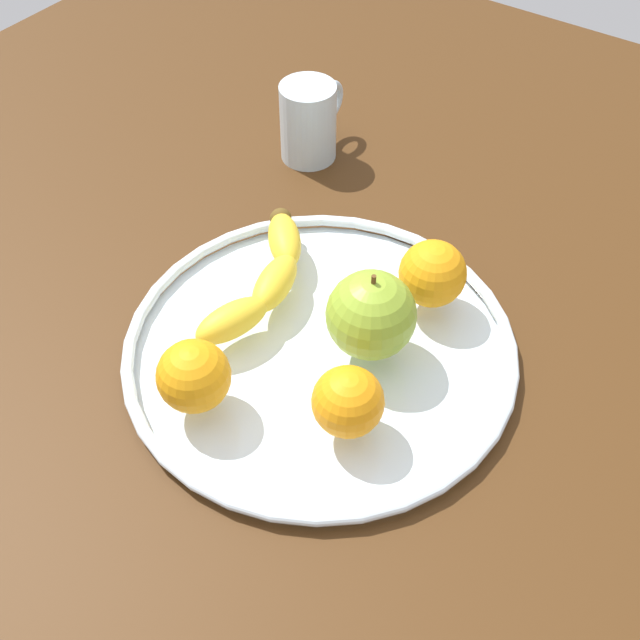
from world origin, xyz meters
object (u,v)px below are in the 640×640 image
at_px(banana, 265,277).
at_px(apple, 371,315).
at_px(orange_back_left, 348,402).
at_px(orange_back_right, 194,376).
at_px(ambient_mug, 309,121).
at_px(fruit_bowl, 320,347).
at_px(orange_front_left, 433,274).

bearing_deg(banana, apple, -104.03).
relative_size(apple, orange_back_left, 1.47).
distance_m(banana, orange_back_right, 0.15).
bearing_deg(orange_back_right, ambient_mug, 20.86).
height_order(apple, orange_back_right, apple).
xyz_separation_m(banana, ambient_mug, (0.23, 0.11, 0.01)).
height_order(orange_back_left, orange_back_right, orange_back_right).
height_order(banana, orange_back_left, orange_back_left).
xyz_separation_m(fruit_bowl, ambient_mug, (0.26, 0.19, 0.04)).
height_order(apple, orange_back_left, apple).
xyz_separation_m(banana, orange_back_right, (-0.14, -0.03, 0.02)).
height_order(banana, ambient_mug, ambient_mug).
bearing_deg(ambient_mug, apple, -135.03).
xyz_separation_m(fruit_bowl, orange_front_left, (0.11, -0.06, 0.04)).
xyz_separation_m(fruit_bowl, banana, (0.03, 0.08, 0.03)).
height_order(orange_front_left, ambient_mug, ambient_mug).
xyz_separation_m(fruit_bowl, orange_back_left, (-0.06, -0.07, 0.04)).
xyz_separation_m(fruit_bowl, orange_back_right, (-0.12, 0.05, 0.04)).
height_order(fruit_bowl, orange_back_left, orange_back_left).
height_order(fruit_bowl, ambient_mug, ambient_mug).
height_order(orange_back_right, ambient_mug, ambient_mug).
xyz_separation_m(apple, orange_back_right, (-0.14, 0.09, -0.01)).
distance_m(apple, orange_front_left, 0.09).
bearing_deg(fruit_bowl, orange_back_right, 156.54).
bearing_deg(banana, orange_back_right, -179.42).
distance_m(orange_back_left, orange_front_left, 0.17).
relative_size(apple, orange_front_left, 1.38).
bearing_deg(orange_back_left, orange_front_left, 5.22).
relative_size(banana, orange_back_right, 3.10).
xyz_separation_m(orange_back_left, orange_front_left, (0.17, 0.02, 0.00)).
relative_size(fruit_bowl, ambient_mug, 3.56).
relative_size(fruit_bowl, banana, 1.86).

